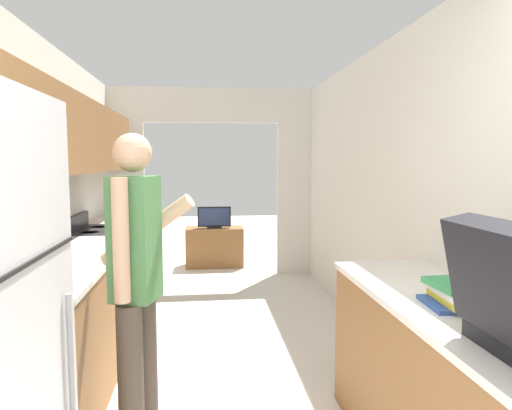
{
  "coord_description": "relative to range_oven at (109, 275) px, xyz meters",
  "views": [
    {
      "loc": [
        -0.11,
        -0.71,
        1.56
      ],
      "look_at": [
        0.31,
        2.96,
        1.19
      ],
      "focal_mm": 32.0,
      "sensor_mm": 36.0,
      "label": 1
    }
  ],
  "objects": [
    {
      "name": "wall_left",
      "position": [
        -0.26,
        -1.24,
        0.99
      ],
      "size": [
        0.38,
        7.75,
        2.5
      ],
      "color": "silver",
      "rests_on": "ground_plane"
    },
    {
      "name": "wall_right",
      "position": [
        2.38,
        -1.63,
        0.79
      ],
      "size": [
        0.06,
        7.75,
        2.5
      ],
      "color": "silver",
      "rests_on": "ground_plane"
    },
    {
      "name": "wall_far_with_doorway",
      "position": [
        1.02,
        1.67,
        0.99
      ],
      "size": [
        3.06,
        0.06,
        2.5
      ],
      "color": "silver",
      "rests_on": "ground_plane"
    },
    {
      "name": "counter_left",
      "position": [
        -0.01,
        -0.8,
        -0.0
      ],
      "size": [
        0.62,
        4.06,
        0.9
      ],
      "color": "brown",
      "rests_on": "ground_plane"
    },
    {
      "name": "counter_right",
      "position": [
        2.05,
        -2.58,
        -0.01
      ],
      "size": [
        0.62,
        1.93,
        0.9
      ],
      "color": "brown",
      "rests_on": "ground_plane"
    },
    {
      "name": "range_oven",
      "position": [
        0.0,
        0.0,
        0.0
      ],
      "size": [
        0.66,
        0.79,
        1.04
      ],
      "color": "black",
      "rests_on": "ground_plane"
    },
    {
      "name": "person",
      "position": [
        0.56,
        -2.08,
        0.45
      ],
      "size": [
        0.54,
        0.45,
        1.69
      ],
      "rotation": [
        0.0,
        0.0,
        1.27
      ],
      "color": "#4C4238",
      "rests_on": "ground_plane"
    },
    {
      "name": "book_stack",
      "position": [
        2.03,
        -2.55,
        0.5
      ],
      "size": [
        0.26,
        0.3,
        0.11
      ],
      "color": "#2D4C99",
      "rests_on": "counter_right"
    },
    {
      "name": "tv_cabinet",
      "position": [
        1.06,
        2.24,
        -0.17
      ],
      "size": [
        0.83,
        0.42,
        0.57
      ],
      "color": "brown",
      "rests_on": "ground_plane"
    },
    {
      "name": "television",
      "position": [
        1.06,
        2.19,
        0.27
      ],
      "size": [
        0.48,
        0.16,
        0.31
      ],
      "color": "black",
      "rests_on": "tv_cabinet"
    },
    {
      "name": "knife",
      "position": [
        0.02,
        0.68,
        0.45
      ],
      "size": [
        0.1,
        0.34,
        0.02
      ],
      "rotation": [
        0.0,
        0.0,
        0.29
      ],
      "color": "#B7B7BC",
      "rests_on": "counter_left"
    }
  ]
}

